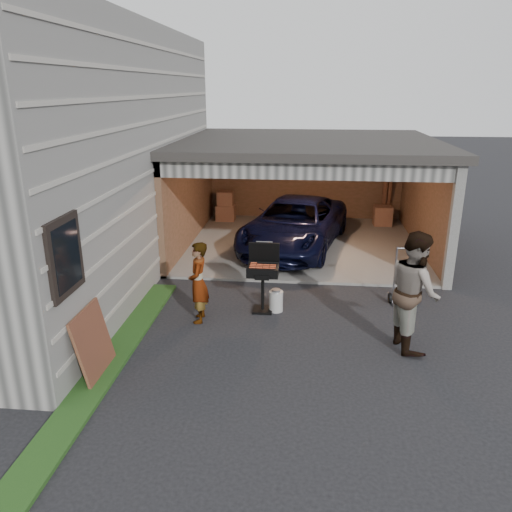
# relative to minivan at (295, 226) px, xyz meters

# --- Properties ---
(ground) EXTENTS (80.00, 80.00, 0.00)m
(ground) POSITION_rel_minivan_xyz_m (-0.50, -5.98, -0.65)
(ground) COLOR black
(ground) RESTS_ON ground
(house) EXTENTS (7.00, 11.00, 5.50)m
(house) POSITION_rel_minivan_xyz_m (-6.50, -1.98, 2.10)
(house) COLOR #474744
(house) RESTS_ON ground
(groundcover_strip) EXTENTS (0.50, 8.00, 0.06)m
(groundcover_strip) POSITION_rel_minivan_xyz_m (-2.75, -6.98, -0.62)
(groundcover_strip) COLOR #193814
(groundcover_strip) RESTS_ON ground
(garage) EXTENTS (6.80, 6.30, 2.90)m
(garage) POSITION_rel_minivan_xyz_m (0.26, 0.81, 1.22)
(garage) COLOR #605E59
(garage) RESTS_ON ground
(minivan) EXTENTS (3.17, 5.07, 1.31)m
(minivan) POSITION_rel_minivan_xyz_m (0.00, 0.00, 0.00)
(minivan) COLOR black
(minivan) RESTS_ON ground
(woman) EXTENTS (0.43, 0.60, 1.54)m
(woman) POSITION_rel_minivan_xyz_m (-1.65, -4.52, 0.12)
(woman) COLOR silver
(woman) RESTS_ON ground
(man) EXTENTS (0.94, 1.11, 2.02)m
(man) POSITION_rel_minivan_xyz_m (2.10, -5.12, 0.36)
(man) COLOR #48231C
(man) RESTS_ON ground
(bbq_grill) EXTENTS (0.60, 0.53, 1.34)m
(bbq_grill) POSITION_rel_minivan_xyz_m (-0.51, -3.95, 0.14)
(bbq_grill) COLOR black
(bbq_grill) RESTS_ON ground
(propane_tank) EXTENTS (0.35, 0.35, 0.41)m
(propane_tank) POSITION_rel_minivan_xyz_m (-0.25, -3.95, -0.45)
(propane_tank) COLOR #BCBBB7
(propane_tank) RESTS_ON ground
(plywood_panel) EXTENTS (0.27, 0.97, 1.07)m
(plywood_panel) POSITION_rel_minivan_xyz_m (-2.84, -6.52, -0.12)
(plywood_panel) COLOR #52291C
(plywood_panel) RESTS_ON ground
(hand_truck) EXTENTS (0.50, 0.38, 1.20)m
(hand_truck) POSITION_rel_minivan_xyz_m (2.27, -3.36, -0.42)
(hand_truck) COLOR gray
(hand_truck) RESTS_ON ground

